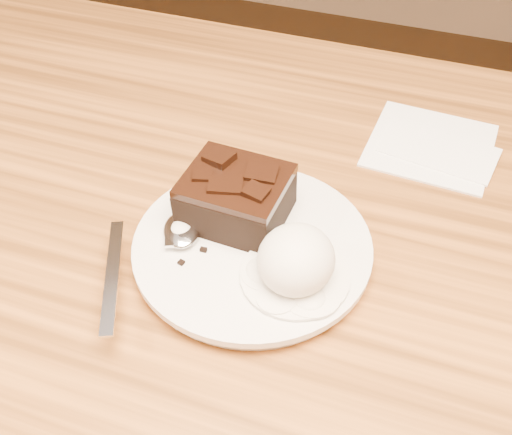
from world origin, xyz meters
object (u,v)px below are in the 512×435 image
(plate, at_px, (252,249))
(brownie, at_px, (236,200))
(dining_table, at_px, (254,433))
(napkin, at_px, (431,144))
(ice_cream_scoop, at_px, (296,259))
(spoon, at_px, (182,231))

(plate, xyz_separation_m, brownie, (-0.03, 0.03, 0.03))
(dining_table, bearing_deg, napkin, 56.96)
(brownie, relative_size, ice_cream_scoop, 1.31)
(dining_table, distance_m, spoon, 0.40)
(dining_table, height_order, plate, plate)
(dining_table, distance_m, napkin, 0.45)
(dining_table, xyz_separation_m, ice_cream_scoop, (0.05, -0.04, 0.42))
(brownie, bearing_deg, napkin, 50.88)
(brownie, distance_m, napkin, 0.25)
(plate, bearing_deg, spoon, -168.72)
(dining_table, xyz_separation_m, plate, (0.00, -0.01, 0.38))
(ice_cream_scoop, bearing_deg, dining_table, 143.07)
(ice_cream_scoop, distance_m, spoon, 0.11)
(plate, bearing_deg, dining_table, 106.04)
(plate, distance_m, ice_cream_scoop, 0.06)
(brownie, xyz_separation_m, ice_cream_scoop, (0.07, -0.05, 0.00))
(dining_table, bearing_deg, ice_cream_scoop, -36.93)
(ice_cream_scoop, height_order, spoon, ice_cream_scoop)
(dining_table, xyz_separation_m, spoon, (-0.06, -0.02, 0.40))
(brownie, bearing_deg, plate, -46.77)
(dining_table, height_order, brownie, brownie)
(plate, relative_size, brownie, 2.39)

